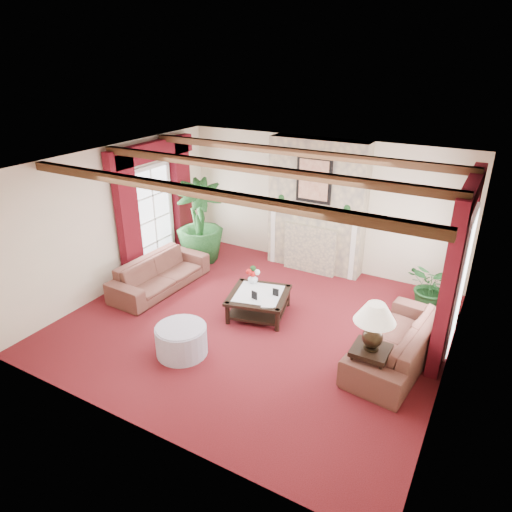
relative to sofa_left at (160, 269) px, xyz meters
The scene contains 23 objects.
floor 2.27m from the sofa_left, ahead, with size 6.00×6.00×0.00m, color #420B0C.
ceiling 3.20m from the sofa_left, ahead, with size 6.00×6.00×0.00m, color white.
back_wall 3.50m from the sofa_left, 48.79° to the left, with size 6.00×0.02×2.70m, color beige.
left_wall 1.24m from the sofa_left, 164.62° to the right, with size 0.02×5.50×2.70m, color beige.
right_wall 5.31m from the sofa_left, ahead, with size 0.02×5.50×2.70m, color beige.
ceiling_beams 3.16m from the sofa_left, ahead, with size 6.00×3.00×0.12m, color #321A10, non-canonical shape.
fireplace 3.95m from the sofa_left, 46.44° to the left, with size 2.00×0.52×2.70m, color tan, non-canonical shape.
french_door_left 2.04m from the sofa_left, 133.64° to the left, with size 0.10×1.10×2.16m, color white, non-canonical shape.
french_door_right 5.52m from the sofa_left, ahead, with size 0.10×1.10×2.16m, color white, non-canonical shape.
curtains_left 2.37m from the sofa_left, 129.14° to the left, with size 0.20×2.40×2.55m, color #4C0A10, non-canonical shape.
curtains_right 5.57m from the sofa_left, ahead, with size 0.20×2.40×2.55m, color #4C0A10, non-canonical shape.
sofa_left is the anchor object (origin of this frame).
sofa_right 4.55m from the sofa_left, ahead, with size 0.91×2.27×0.86m, color black.
potted_palm 1.47m from the sofa_left, 93.27° to the left, with size 1.95×1.97×1.00m, color black.
small_plant 5.00m from the sofa_left, 19.26° to the left, with size 1.20×1.21×0.70m, color black.
coffee_table 2.15m from the sofa_left, ahead, with size 0.98×0.98×0.40m, color black, non-canonical shape.
side_table 4.41m from the sofa_left, 10.37° to the right, with size 0.49×0.49×0.58m, color black, non-canonical shape.
ottoman 2.25m from the sofa_left, 41.86° to the right, with size 0.78×0.78×0.45m, color gray.
table_lamp 4.44m from the sofa_left, 10.37° to the right, with size 0.55×0.55×0.70m, color black, non-canonical shape.
flower_vase 1.89m from the sofa_left, 11.34° to the left, with size 0.22×0.23×0.18m, color silver.
book 2.36m from the sofa_left, ahead, with size 0.20×0.10×0.29m, color black.
photo_frame_a 2.18m from the sofa_left, ahead, with size 0.11×0.02×0.15m, color black, non-canonical shape.
photo_frame_b 2.43m from the sofa_left, ahead, with size 0.11×0.02×0.14m, color black, non-canonical shape.
Camera 1 is at (3.24, -5.75, 4.19)m, focal length 32.00 mm.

